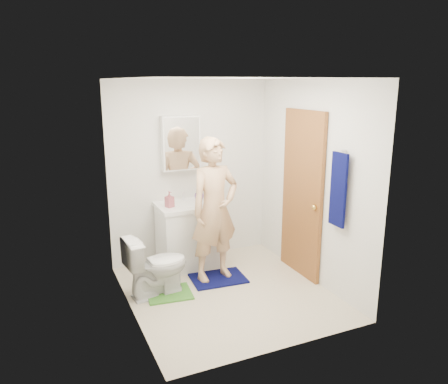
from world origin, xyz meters
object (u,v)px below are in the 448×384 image
(soap_dispenser, at_px, (169,199))
(vanity_cabinet, at_px, (188,237))
(man, at_px, (215,210))
(towel, at_px, (338,190))
(medicine_cabinet, at_px, (181,143))
(toothbrush_cup, at_px, (199,197))
(toilet, at_px, (156,265))

(soap_dispenser, bearing_deg, vanity_cabinet, 12.34)
(soap_dispenser, distance_m, man, 0.62)
(soap_dispenser, bearing_deg, man, -47.14)
(towel, xyz_separation_m, soap_dispenser, (-1.44, 1.43, -0.30))
(medicine_cabinet, height_order, towel, medicine_cabinet)
(soap_dispenser, relative_size, toothbrush_cup, 1.69)
(vanity_cabinet, height_order, towel, towel)
(toilet, bearing_deg, toothbrush_cup, -54.65)
(toilet, bearing_deg, medicine_cabinet, -42.02)
(vanity_cabinet, distance_m, towel, 2.08)
(man, bearing_deg, medicine_cabinet, 92.55)
(vanity_cabinet, relative_size, medicine_cabinet, 1.14)
(vanity_cabinet, bearing_deg, soap_dispenser, -167.66)
(towel, height_order, toilet, towel)
(towel, bearing_deg, man, 136.21)
(vanity_cabinet, bearing_deg, towel, -51.53)
(vanity_cabinet, height_order, toilet, vanity_cabinet)
(vanity_cabinet, height_order, medicine_cabinet, medicine_cabinet)
(soap_dispenser, height_order, toothbrush_cup, soap_dispenser)
(toothbrush_cup, distance_m, man, 0.60)
(towel, bearing_deg, soap_dispenser, 135.20)
(man, bearing_deg, vanity_cabinet, 97.73)
(toilet, distance_m, man, 0.94)
(towel, bearing_deg, toilet, 154.10)
(medicine_cabinet, relative_size, toilet, 0.98)
(toilet, distance_m, toothbrush_cup, 1.20)
(toothbrush_cup, bearing_deg, soap_dispenser, -161.67)
(medicine_cabinet, height_order, toilet, medicine_cabinet)
(towel, xyz_separation_m, man, (-1.02, 0.98, -0.36))
(vanity_cabinet, xyz_separation_m, toothbrush_cup, (0.19, 0.09, 0.50))
(vanity_cabinet, height_order, man, man)
(toilet, distance_m, soap_dispenser, 0.89)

